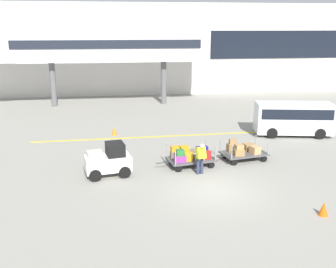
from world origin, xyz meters
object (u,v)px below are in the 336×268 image
(baggage_cart_lead, at_px, (190,156))
(baggage_handler, at_px, (201,157))
(shuttle_van, at_px, (294,116))
(baggage_cart_middle, at_px, (243,151))
(safety_cone_near, at_px, (324,209))
(baggage_tug, at_px, (108,160))
(safety_cone_far, at_px, (114,131))

(baggage_cart_lead, bearing_deg, baggage_handler, -77.25)
(baggage_handler, distance_m, shuttle_van, 9.66)
(baggage_cart_middle, distance_m, baggage_handler, 3.22)
(baggage_handler, relative_size, safety_cone_near, 2.84)
(baggage_cart_lead, xyz_separation_m, baggage_handler, (0.28, -1.22, 0.33))
(baggage_cart_middle, height_order, shuttle_van, shuttle_van)
(baggage_handler, bearing_deg, safety_cone_near, -52.61)
(shuttle_van, bearing_deg, baggage_cart_middle, -137.27)
(baggage_cart_lead, distance_m, safety_cone_near, 7.17)
(baggage_tug, bearing_deg, safety_cone_far, 87.92)
(baggage_cart_middle, relative_size, shuttle_van, 0.61)
(baggage_cart_lead, bearing_deg, baggage_tug, -168.91)
(baggage_handler, distance_m, safety_cone_far, 8.73)
(baggage_tug, height_order, safety_cone_far, baggage_tug)
(safety_cone_far, bearing_deg, baggage_handler, -62.21)
(baggage_cart_lead, height_order, safety_cone_far, baggage_cart_lead)
(safety_cone_near, bearing_deg, baggage_cart_middle, 98.58)
(safety_cone_near, distance_m, safety_cone_far, 14.68)
(safety_cone_far, bearing_deg, safety_cone_near, -58.29)
(baggage_handler, xyz_separation_m, safety_cone_far, (-4.06, 7.71, -0.59))
(baggage_handler, relative_size, safety_cone_far, 2.84)
(shuttle_van, xyz_separation_m, safety_cone_near, (-3.77, -10.94, -0.96))
(baggage_tug, height_order, safety_cone_near, baggage_tug)
(baggage_cart_middle, relative_size, safety_cone_near, 5.60)
(baggage_cart_lead, distance_m, baggage_handler, 1.29)
(baggage_cart_middle, xyz_separation_m, safety_cone_near, (0.99, -6.55, -0.24))
(shuttle_van, xyz_separation_m, safety_cone_far, (-11.48, 1.54, -0.96))
(safety_cone_far, bearing_deg, baggage_cart_middle, -41.44)
(baggage_tug, relative_size, baggage_cart_lead, 0.74)
(baggage_cart_lead, relative_size, baggage_cart_middle, 1.00)
(baggage_tug, distance_m, safety_cone_far, 7.30)
(safety_cone_near, bearing_deg, baggage_tug, 146.88)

